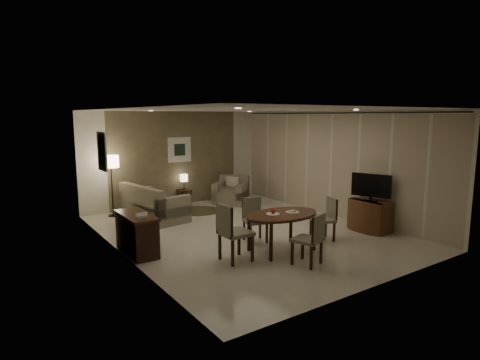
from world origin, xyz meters
TOP-DOWN VIEW (x-y plane):
  - room_shell at (0.00, 0.40)m, footprint 5.50×7.00m
  - taupe_accent at (0.00, 3.48)m, footprint 3.96×0.03m
  - curtain_wall at (2.68, 0.00)m, footprint 0.08×6.70m
  - curtain_rod at (2.68, 0.00)m, footprint 0.03×6.80m
  - art_back_frame at (0.10, 3.46)m, footprint 0.72×0.03m
  - art_back_canvas at (0.10, 3.44)m, footprint 0.34×0.01m
  - art_left_frame at (-2.72, 1.20)m, footprint 0.03×0.60m
  - art_left_canvas at (-2.71, 1.20)m, footprint 0.01×0.46m
  - downlight_nl at (-1.40, -1.80)m, footprint 0.10×0.10m
  - downlight_nr at (1.40, -1.80)m, footprint 0.10×0.10m
  - downlight_fl at (-1.40, 1.80)m, footprint 0.10×0.10m
  - downlight_fr at (1.40, 1.80)m, footprint 0.10×0.10m
  - console_desk at (-2.49, 0.00)m, footprint 0.48×1.20m
  - telephone at (-2.49, -0.30)m, footprint 0.20×0.14m
  - tv_cabinet at (2.40, -1.50)m, footprint 0.48×0.90m
  - flat_tv at (2.38, -1.50)m, footprint 0.36×0.85m
  - dining_table at (-0.14, -1.42)m, footprint 1.55×0.97m
  - chair_near at (-0.25, -2.23)m, footprint 0.56×0.56m
  - chair_far at (-0.23, -0.70)m, footprint 0.53×0.53m
  - chair_left at (-1.17, -1.38)m, footprint 0.51×0.51m
  - chair_right at (1.00, -1.39)m, footprint 0.54×0.54m
  - plate_a at (-0.32, -1.37)m, footprint 0.26×0.26m
  - plate_b at (0.08, -1.47)m, footprint 0.26×0.26m
  - fruit_apple at (-0.32, -1.37)m, footprint 0.09×0.09m
  - napkin at (0.08, -1.47)m, footprint 0.12×0.08m
  - round_rug at (0.12, 2.34)m, footprint 1.17×1.17m
  - sofa at (-1.21, 2.25)m, footprint 1.98×1.22m
  - armchair at (1.34, 2.65)m, footprint 1.23×1.23m
  - side_table at (0.12, 3.25)m, footprint 0.35×0.35m
  - table_lamp at (0.12, 3.25)m, footprint 0.22×0.22m
  - floor_lamp at (-2.00, 3.10)m, footprint 0.40×0.40m

SIDE VIEW (x-z plane):
  - round_rug at x=0.12m, z-range 0.00..0.01m
  - side_table at x=0.12m, z-range 0.00..0.45m
  - tv_cabinet at x=2.40m, z-range 0.00..0.70m
  - dining_table at x=-0.14m, z-range 0.00..0.73m
  - console_desk at x=-2.49m, z-range 0.00..0.75m
  - armchair at x=1.34m, z-range 0.00..0.80m
  - sofa at x=-1.21m, z-range 0.00..0.87m
  - chair_right at x=1.00m, z-range 0.00..0.88m
  - chair_far at x=-0.23m, z-range 0.00..0.90m
  - chair_near at x=-0.25m, z-range 0.00..0.91m
  - chair_left at x=-1.17m, z-range 0.00..1.05m
  - table_lamp at x=0.12m, z-range 0.45..0.95m
  - plate_a at x=-0.32m, z-range 0.73..0.74m
  - plate_b at x=0.08m, z-range 0.73..0.74m
  - napkin at x=0.08m, z-range 0.74..0.77m
  - fruit_apple at x=-0.32m, z-range 0.74..0.83m
  - floor_lamp at x=-2.00m, z-range 0.00..1.57m
  - telephone at x=-2.49m, z-range 0.76..0.85m
  - flat_tv at x=2.38m, z-range 0.72..1.32m
  - curtain_wall at x=2.68m, z-range 0.03..2.61m
  - taupe_accent at x=0.00m, z-range 0.00..2.70m
  - room_shell at x=0.00m, z-range 0.00..2.70m
  - art_back_frame at x=0.10m, z-range 1.24..1.96m
  - art_back_canvas at x=0.10m, z-range 1.43..1.77m
  - art_left_frame at x=-2.72m, z-range 1.45..2.25m
  - art_left_canvas at x=-2.71m, z-range 1.53..2.17m
  - curtain_rod at x=2.68m, z-range 2.62..2.66m
  - downlight_nl at x=-1.40m, z-range 2.68..2.69m
  - downlight_nr at x=1.40m, z-range 2.68..2.69m
  - downlight_fl at x=-1.40m, z-range 2.68..2.69m
  - downlight_fr at x=1.40m, z-range 2.68..2.69m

